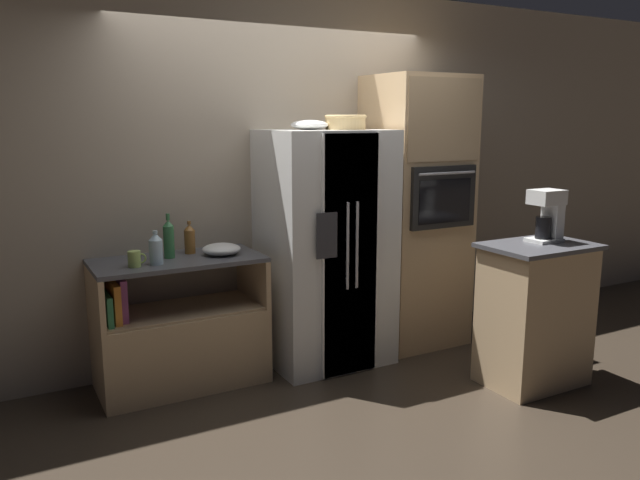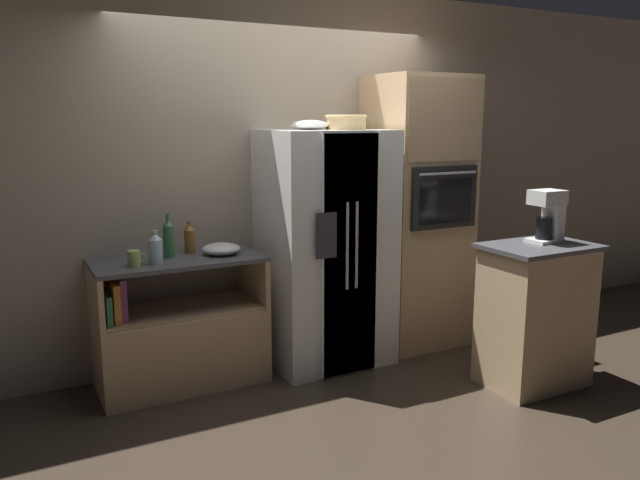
{
  "view_description": "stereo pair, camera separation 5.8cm",
  "coord_description": "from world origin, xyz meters",
  "views": [
    {
      "loc": [
        -2.02,
        -3.96,
        1.82
      ],
      "look_at": [
        0.1,
        -0.08,
        0.96
      ],
      "focal_mm": 35.0,
      "sensor_mm": 36.0,
      "label": 1
    },
    {
      "loc": [
        -1.97,
        -3.99,
        1.82
      ],
      "look_at": [
        0.1,
        -0.08,
        0.96
      ],
      "focal_mm": 35.0,
      "sensor_mm": 36.0,
      "label": 2
    }
  ],
  "objects": [
    {
      "name": "island_counter",
      "position": [
        1.25,
        -1.06,
        0.5
      ],
      "size": [
        0.74,
        0.51,
        0.99
      ],
      "color": "tan",
      "rests_on": "ground_plane"
    },
    {
      "name": "refrigerator",
      "position": [
        0.2,
        0.01,
        0.87
      ],
      "size": [
        0.88,
        0.75,
        1.74
      ],
      "color": "white",
      "rests_on": "ground_plane"
    },
    {
      "name": "mug",
      "position": [
        -1.21,
        -0.01,
        0.95
      ],
      "size": [
        0.12,
        0.08,
        0.1
      ],
      "color": "#B2D166",
      "rests_on": "counter_left"
    },
    {
      "name": "wall_oven",
      "position": [
        1.05,
        0.05,
        1.08
      ],
      "size": [
        0.72,
        0.71,
        2.15
      ],
      "color": "tan",
      "rests_on": "ground_plane"
    },
    {
      "name": "mixing_bowl",
      "position": [
        -0.6,
        0.07,
        0.93
      ],
      "size": [
        0.27,
        0.27,
        0.08
      ],
      "color": "white",
      "rests_on": "counter_left"
    },
    {
      "name": "wicker_basket",
      "position": [
        0.34,
        -0.01,
        1.8
      ],
      "size": [
        0.31,
        0.31,
        0.11
      ],
      "color": "tan",
      "rests_on": "refrigerator"
    },
    {
      "name": "bottle_wide",
      "position": [
        -0.78,
        0.21,
        1.0
      ],
      "size": [
        0.08,
        0.08,
        0.23
      ],
      "color": "brown",
      "rests_on": "counter_left"
    },
    {
      "name": "bottle_short",
      "position": [
        -1.07,
        -0.01,
        1.0
      ],
      "size": [
        0.09,
        0.09,
        0.22
      ],
      "color": "silver",
      "rests_on": "counter_left"
    },
    {
      "name": "coffee_maker",
      "position": [
        1.37,
        -1.01,
        1.19
      ],
      "size": [
        0.21,
        0.17,
        0.36
      ],
      "color": "white",
      "rests_on": "island_counter"
    },
    {
      "name": "fruit_bowl",
      "position": [
        0.07,
        0.04,
        1.78
      ],
      "size": [
        0.27,
        0.27,
        0.07
      ],
      "color": "white",
      "rests_on": "refrigerator"
    },
    {
      "name": "bottle_tall",
      "position": [
        -0.94,
        0.14,
        1.03
      ],
      "size": [
        0.07,
        0.07,
        0.3
      ],
      "color": "#33723F",
      "rests_on": "counter_left"
    },
    {
      "name": "wall_back",
      "position": [
        0.0,
        0.4,
        1.4
      ],
      "size": [
        12.0,
        0.06,
        2.8
      ],
      "color": "tan",
      "rests_on": "ground_plane"
    },
    {
      "name": "counter_left",
      "position": [
        -0.91,
        0.09,
        0.33
      ],
      "size": [
        1.13,
        0.56,
        0.9
      ],
      "color": "tan",
      "rests_on": "ground_plane"
    },
    {
      "name": "ground_plane",
      "position": [
        0.0,
        0.0,
        0.0
      ],
      "size": [
        20.0,
        20.0,
        0.0
      ],
      "primitive_type": "plane",
      "color": "#382D23"
    }
  ]
}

